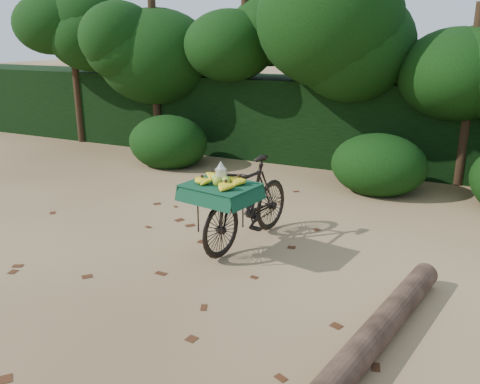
% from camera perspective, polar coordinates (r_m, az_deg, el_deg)
% --- Properties ---
extents(ground, '(80.00, 80.00, 0.00)m').
position_cam_1_polar(ground, '(6.31, -6.85, -8.72)').
color(ground, tan).
rests_on(ground, ground).
extents(vendor_bicycle, '(1.00, 2.01, 1.18)m').
position_cam_1_polar(vendor_bicycle, '(6.82, 0.78, -1.08)').
color(vendor_bicycle, black).
rests_on(vendor_bicycle, ground).
extents(fallen_log, '(0.92, 3.73, 0.27)m').
position_cam_1_polar(fallen_log, '(4.69, 13.21, -17.27)').
color(fallen_log, brown).
rests_on(fallen_log, ground).
extents(hedge_backdrop, '(26.00, 1.80, 1.80)m').
position_cam_1_polar(hedge_backdrop, '(11.61, 10.10, 7.91)').
color(hedge_backdrop, black).
rests_on(hedge_backdrop, ground).
extents(tree_row, '(14.50, 2.00, 4.00)m').
position_cam_1_polar(tree_row, '(10.93, 5.84, 13.32)').
color(tree_row, black).
rests_on(tree_row, ground).
extents(bush_clumps, '(8.80, 1.70, 0.90)m').
position_cam_1_polar(bush_clumps, '(9.68, 9.46, 3.35)').
color(bush_clumps, black).
rests_on(bush_clumps, ground).
extents(leaf_litter, '(7.00, 7.30, 0.01)m').
position_cam_1_polar(leaf_litter, '(6.81, -3.89, -6.55)').
color(leaf_litter, '#432211').
rests_on(leaf_litter, ground).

